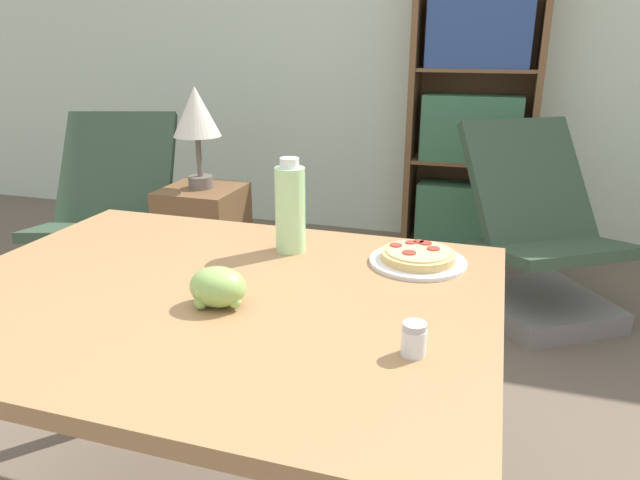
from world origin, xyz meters
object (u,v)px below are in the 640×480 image
(lounge_chair_near, at_px, (112,236))
(bookshelf, at_px, (471,124))
(grape_bunch, at_px, (218,287))
(salt_shaker, at_px, (414,339))
(side_table, at_px, (206,251))
(table_lamp, at_px, (196,117))
(pizza_on_plate, at_px, (418,258))
(lounge_chair_far, at_px, (540,256))
(drink_bottle, at_px, (290,208))

(lounge_chair_near, relative_size, bookshelf, 0.55)
(grape_bunch, relative_size, salt_shaker, 1.99)
(side_table, relative_size, table_lamp, 1.36)
(grape_bunch, height_order, lounge_chair_near, lounge_chair_near)
(grape_bunch, height_order, salt_shaker, grape_bunch)
(grape_bunch, relative_size, bookshelf, 0.07)
(grape_bunch, xyz_separation_m, salt_shaker, (0.41, -0.07, -0.01))
(pizza_on_plate, relative_size, bookshelf, 0.14)
(lounge_chair_near, bearing_deg, pizza_on_plate, -48.24)
(lounge_chair_far, bearing_deg, drink_bottle, -150.40)
(pizza_on_plate, distance_m, bookshelf, 2.21)
(grape_bunch, distance_m, salt_shaker, 0.42)
(lounge_chair_far, bearing_deg, bookshelf, 83.06)
(grape_bunch, relative_size, table_lamp, 0.27)
(lounge_chair_near, bearing_deg, side_table, -25.53)
(pizza_on_plate, bearing_deg, bookshelf, 90.05)
(grape_bunch, bearing_deg, table_lamp, 120.20)
(salt_shaker, xyz_separation_m, bookshelf, (-0.06, 2.64, 0.02))
(pizza_on_plate, xyz_separation_m, salt_shaker, (0.05, -0.43, 0.01))
(salt_shaker, xyz_separation_m, lounge_chair_far, (0.35, 1.81, -0.47))
(bookshelf, xyz_separation_m, table_lamp, (-1.10, -1.27, 0.16))
(table_lamp, bearing_deg, pizza_on_plate, -40.24)
(lounge_chair_far, height_order, bookshelf, bookshelf)
(side_table, bearing_deg, lounge_chair_far, 16.58)
(salt_shaker, distance_m, bookshelf, 2.64)
(salt_shaker, height_order, lounge_chair_near, lounge_chair_near)
(lounge_chair_near, xyz_separation_m, table_lamp, (0.58, -0.09, 0.64))
(drink_bottle, height_order, table_lamp, table_lamp)
(salt_shaker, bearing_deg, table_lamp, 130.36)
(side_table, bearing_deg, pizza_on_plate, -40.24)
(lounge_chair_far, bearing_deg, pizza_on_plate, -138.88)
(salt_shaker, height_order, lounge_chair_far, lounge_chair_far)
(pizza_on_plate, bearing_deg, salt_shaker, -82.87)
(bookshelf, relative_size, side_table, 2.68)
(grape_bunch, height_order, drink_bottle, drink_bottle)
(drink_bottle, relative_size, side_table, 0.40)
(side_table, height_order, table_lamp, table_lamp)
(grape_bunch, bearing_deg, salt_shaker, -10.39)
(drink_bottle, distance_m, lounge_chair_near, 1.79)
(grape_bunch, xyz_separation_m, lounge_chair_far, (0.75, 1.74, -0.48))
(side_table, bearing_deg, lounge_chair_near, 171.52)
(drink_bottle, bearing_deg, lounge_chair_near, 143.01)
(pizza_on_plate, xyz_separation_m, lounge_chair_far, (0.40, 1.38, -0.45))
(grape_bunch, relative_size, lounge_chair_near, 0.13)
(table_lamp, bearing_deg, drink_bottle, -50.34)
(salt_shaker, bearing_deg, lounge_chair_far, 79.21)
(pizza_on_plate, height_order, side_table, pizza_on_plate)
(salt_shaker, height_order, side_table, salt_shaker)
(salt_shaker, distance_m, side_table, 1.85)
(lounge_chair_near, distance_m, lounge_chair_far, 2.12)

